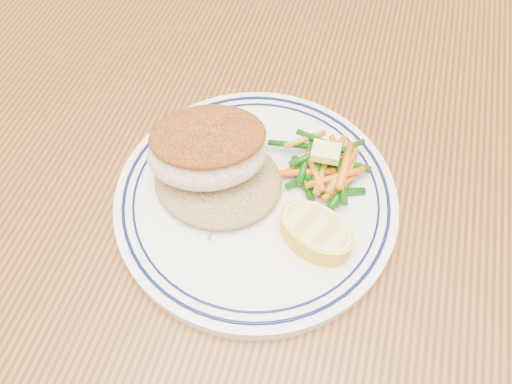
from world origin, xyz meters
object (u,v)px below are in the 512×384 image
object	(u,v)px
fish_fillet	(208,148)
dining_table	(277,269)
vegetable_pile	(326,168)
lemon_wedge	(316,232)
plate	(256,198)
rice_pilaf	(218,178)

from	to	relation	value
fish_fillet	dining_table	bearing A→B (deg)	-19.52
dining_table	vegetable_pile	size ratio (longest dim) A/B	14.36
dining_table	fish_fillet	xyz separation A→B (m)	(-0.08, 0.03, 0.16)
fish_fillet	lemon_wedge	size ratio (longest dim) A/B	1.59
dining_table	lemon_wedge	distance (m)	0.13
plate	fish_fillet	size ratio (longest dim) A/B	2.04
rice_pilaf	fish_fillet	xyz separation A→B (m)	(-0.01, 0.01, 0.03)
vegetable_pile	lemon_wedge	size ratio (longest dim) A/B	1.26
lemon_wedge	rice_pilaf	bearing A→B (deg)	161.99
dining_table	plate	bearing A→B (deg)	146.73
plate	fish_fillet	xyz separation A→B (m)	(-0.05, 0.01, 0.05)
dining_table	fish_fillet	world-z (taller)	fish_fillet
rice_pilaf	lemon_wedge	world-z (taller)	lemon_wedge
fish_fillet	lemon_wedge	distance (m)	0.12
dining_table	rice_pilaf	distance (m)	0.14
dining_table	rice_pilaf	size ratio (longest dim) A/B	12.19
plate	rice_pilaf	bearing A→B (deg)	178.78
plate	rice_pilaf	distance (m)	0.04
dining_table	fish_fillet	distance (m)	0.18
dining_table	plate	xyz separation A→B (m)	(-0.03, 0.02, 0.11)
plate	vegetable_pile	distance (m)	0.07
plate	rice_pilaf	world-z (taller)	rice_pilaf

